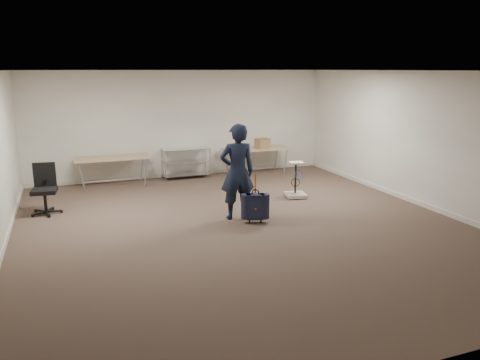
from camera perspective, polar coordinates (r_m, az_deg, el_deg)
name	(u,v)px	position (r m, az deg, el deg)	size (l,w,h in m)	color
ground	(243,226)	(8.67, 0.34, -5.65)	(9.00, 9.00, 0.00)	#47352B
room_shell	(219,204)	(9.90, -2.53, -2.92)	(8.00, 9.00, 9.00)	beige
folding_table_left	(112,159)	(11.84, -15.29, 2.46)	(1.80, 0.75, 0.73)	tan
folding_table_right	(256,150)	(12.75, 1.96, 3.68)	(1.80, 0.75, 0.73)	tan
wire_shelf	(186,162)	(12.44, -6.61, 2.24)	(1.22, 0.47, 0.80)	silver
person	(237,172)	(8.88, -0.33, 1.00)	(0.67, 0.44, 1.85)	black
suitcase	(255,207)	(8.77, 1.87, -3.25)	(0.39, 0.30, 0.94)	#161C32
office_chair	(45,199)	(10.12, -22.63, -2.11)	(0.61, 0.61, 1.00)	black
equipment_cart	(296,188)	(10.60, 6.83, -0.98)	(0.52, 0.52, 0.81)	beige
cardboard_box	(262,143)	(12.71, 2.73, 4.49)	(0.36, 0.27, 0.27)	#936444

